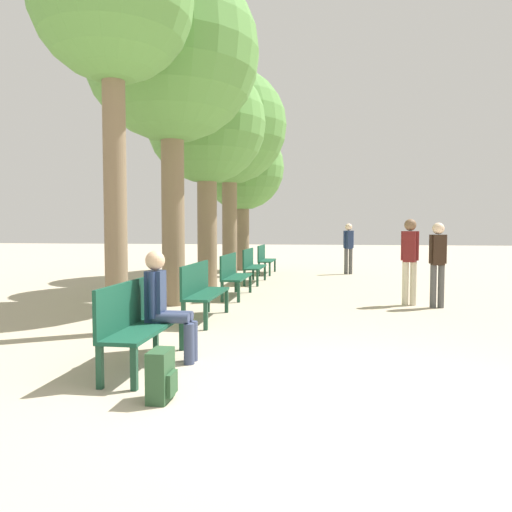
# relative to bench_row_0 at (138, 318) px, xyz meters

# --- Properties ---
(ground_plane) EXTENTS (80.00, 80.00, 0.00)m
(ground_plane) POSITION_rel_bench_row_0_xyz_m (2.14, -0.66, -0.55)
(ground_plane) COLOR #B7A88E
(bench_row_0) EXTENTS (0.44, 1.67, 0.96)m
(bench_row_0) POSITION_rel_bench_row_0_xyz_m (0.00, 0.00, 0.00)
(bench_row_0) COLOR #144733
(bench_row_0) RESTS_ON ground_plane
(bench_row_1) EXTENTS (0.44, 1.67, 0.96)m
(bench_row_1) POSITION_rel_bench_row_0_xyz_m (0.00, 2.82, 0.00)
(bench_row_1) COLOR #144733
(bench_row_1) RESTS_ON ground_plane
(bench_row_2) EXTENTS (0.44, 1.67, 0.96)m
(bench_row_2) POSITION_rel_bench_row_0_xyz_m (0.00, 5.63, 0.00)
(bench_row_2) COLOR #144733
(bench_row_2) RESTS_ON ground_plane
(bench_row_3) EXTENTS (0.44, 1.67, 0.96)m
(bench_row_3) POSITION_rel_bench_row_0_xyz_m (0.00, 8.45, 0.00)
(bench_row_3) COLOR #144733
(bench_row_3) RESTS_ON ground_plane
(bench_row_4) EXTENTS (0.44, 1.67, 0.96)m
(bench_row_4) POSITION_rel_bench_row_0_xyz_m (0.00, 11.27, 0.00)
(bench_row_4) COLOR #144733
(bench_row_4) RESTS_ON ground_plane
(tree_row_0) EXTENTS (2.31, 2.31, 5.93)m
(tree_row_0) POSITION_rel_bench_row_0_xyz_m (-0.96, 1.63, 4.13)
(tree_row_0) COLOR #7A664C
(tree_row_0) RESTS_ON ground_plane
(tree_row_1) EXTENTS (3.44, 3.44, 6.68)m
(tree_row_1) POSITION_rel_bench_row_0_xyz_m (-0.96, 4.35, 4.35)
(tree_row_1) COLOR #7A664C
(tree_row_1) RESTS_ON ground_plane
(tree_row_2) EXTENTS (3.00, 3.00, 5.67)m
(tree_row_2) POSITION_rel_bench_row_0_xyz_m (-0.96, 7.19, 3.55)
(tree_row_2) COLOR #7A664C
(tree_row_2) RESTS_ON ground_plane
(tree_row_3) EXTENTS (3.56, 3.56, 6.48)m
(tree_row_3) POSITION_rel_bench_row_0_xyz_m (-0.96, 10.15, 4.09)
(tree_row_3) COLOR #7A664C
(tree_row_3) RESTS_ON ground_plane
(tree_row_4) EXTENTS (3.00, 3.00, 5.18)m
(tree_row_4) POSITION_rel_bench_row_0_xyz_m (-0.96, 12.56, 3.08)
(tree_row_4) COLOR #7A664C
(tree_row_4) RESTS_ON ground_plane
(person_seated) EXTENTS (0.59, 0.34, 1.29)m
(person_seated) POSITION_rel_bench_row_0_xyz_m (0.23, 0.25, 0.14)
(person_seated) COLOR #384260
(person_seated) RESTS_ON ground_plane
(backpack) EXTENTS (0.22, 0.32, 0.46)m
(backpack) POSITION_rel_bench_row_0_xyz_m (0.62, -1.02, -0.33)
(backpack) COLOR #284C2D
(backpack) RESTS_ON ground_plane
(pedestrian_near) EXTENTS (0.35, 0.27, 1.72)m
(pedestrian_near) POSITION_rel_bench_row_0_xyz_m (3.70, 4.96, 0.43)
(pedestrian_near) COLOR beige
(pedestrian_near) RESTS_ON ground_plane
(pedestrian_mid) EXTENTS (0.34, 0.30, 1.68)m
(pedestrian_mid) POSITION_rel_bench_row_0_xyz_m (2.78, 11.52, 0.41)
(pedestrian_mid) COLOR #4C4C4C
(pedestrian_mid) RESTS_ON ground_plane
(pedestrian_far) EXTENTS (0.33, 0.22, 1.64)m
(pedestrian_far) POSITION_rel_bench_row_0_xyz_m (4.19, 4.71, 0.39)
(pedestrian_far) COLOR #4C4C4C
(pedestrian_far) RESTS_ON ground_plane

